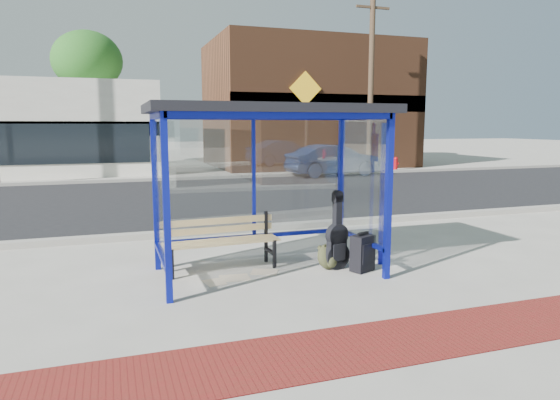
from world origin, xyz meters
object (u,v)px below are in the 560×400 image
object	(u,v)px
backpack	(327,258)
parked_car	(334,160)
fire_hydrant	(396,164)
bench	(221,239)
guitar_bag	(337,242)
suitcase	(363,253)

from	to	relation	value
backpack	parked_car	world-z (taller)	parked_car
fire_hydrant	bench	bearing A→B (deg)	-130.25
bench	backpack	xyz separation A→B (m)	(1.51, -0.52, -0.28)
guitar_bag	parked_car	world-z (taller)	parked_car
parked_car	suitcase	bearing A→B (deg)	152.81
guitar_bag	backpack	size ratio (longest dim) A/B	3.02
bench	fire_hydrant	bearing A→B (deg)	46.96
backpack	parked_car	distance (m)	14.05
suitcase	backpack	xyz separation A→B (m)	(-0.45, 0.27, -0.10)
guitar_bag	suitcase	bearing A→B (deg)	-46.82
bench	suitcase	distance (m)	2.12
suitcase	backpack	distance (m)	0.53
bench	backpack	bearing A→B (deg)	-21.97
bench	guitar_bag	distance (m)	1.73
bench	backpack	size ratio (longest dim) A/B	4.69
bench	suitcase	size ratio (longest dim) A/B	2.94
suitcase	parked_car	size ratio (longest dim) A/B	0.15
bench	suitcase	bearing A→B (deg)	-24.83
guitar_bag	parked_car	bearing A→B (deg)	53.98
parked_car	fire_hydrant	world-z (taller)	parked_car
guitar_bag	bench	bearing A→B (deg)	149.62
fire_hydrant	guitar_bag	bearing A→B (deg)	-124.69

